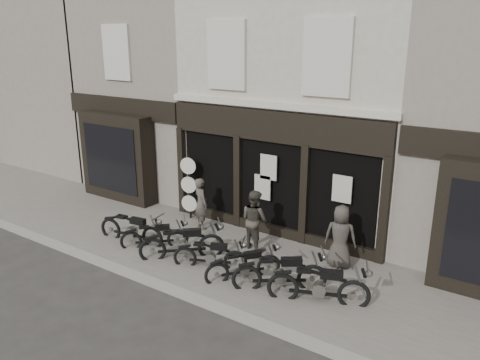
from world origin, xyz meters
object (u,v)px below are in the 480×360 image
Objects in this scene: motorcycle_0 at (132,231)px; motorcycle_1 at (155,238)px; man_left at (201,203)px; man_centre at (255,219)px; motorcycle_6 at (319,289)px; man_right at (340,237)px; motorcycle_2 at (183,246)px; advert_sign_post at (189,190)px; motorcycle_5 at (281,276)px; motorcycle_4 at (244,268)px; motorcycle_3 at (211,258)px.

motorcycle_1 is at bearing -0.90° from motorcycle_0.
man_left reaches higher than motorcycle_0.
motorcycle_1 is at bearing 48.84° from man_centre.
man_right is at bearing 76.76° from motorcycle_6.
man_left is (-0.88, 1.89, 0.50)m from motorcycle_2.
man_right is 0.74× the size of advert_sign_post.
man_left is at bearing 136.49° from motorcycle_6.
motorcycle_2 reaches higher than motorcycle_5.
motorcycle_5 is at bearing -7.99° from motorcycle_0.
motorcycle_0 is 2.27m from man_left.
motorcycle_4 is 0.75× the size of advert_sign_post.
motorcycle_6 is 1.97m from man_right.
motorcycle_2 is 0.82× the size of advert_sign_post.
motorcycle_3 is 0.93× the size of motorcycle_5.
motorcycle_2 is at bearing 139.55° from man_left.
motorcycle_0 is at bearing -109.11° from advert_sign_post.
advert_sign_post is at bearing 135.38° from motorcycle_6.
motorcycle_2 is at bearing 153.33° from motorcycle_3.
motorcycle_0 is at bearing 157.89° from motorcycle_6.
motorcycle_2 reaches higher than motorcycle_4.
motorcycle_1 is 0.79× the size of motorcycle_5.
man_centre is at bearing -162.78° from man_left.
motorcycle_6 is (1.02, -0.04, 0.01)m from motorcycle_5.
man_right is (1.72, 1.90, 0.58)m from motorcycle_4.
motorcycle_1 is 0.70× the size of advert_sign_post.
motorcycle_1 is at bearing 107.31° from man_left.
advert_sign_post is at bearing -19.20° from man_right.
man_left is 4.62m from man_right.
advert_sign_post reaches higher than motorcycle_2.
motorcycle_1 is at bearing 152.11° from motorcycle_3.
man_centre reaches higher than man_right.
motorcycle_6 is 6.27m from advert_sign_post.
man_right is at bearing -16.77° from motorcycle_2.
advert_sign_post is at bearing 94.86° from motorcycle_4.
motorcycle_3 is 1.12× the size of man_left.
man_left is 0.97× the size of man_right.
motorcycle_6 reaches higher than motorcycle_0.
motorcycle_4 is 0.78× the size of motorcycle_6.
motorcycle_4 is (3.96, 0.03, -0.04)m from motorcycle_0.
advert_sign_post is (-3.01, 0.73, 0.13)m from man_centre.
motorcycle_4 is 2.63m from man_right.
man_left is (-3.91, 1.84, 0.50)m from motorcycle_5.
advert_sign_post reaches higher than man_left.
motorcycle_4 is 0.86× the size of motorcycle_5.
motorcycle_6 reaches higher than motorcycle_2.
motorcycle_1 is at bearing 125.45° from motorcycle_4.
advert_sign_post reaches higher than motorcycle_3.
motorcycle_2 reaches higher than motorcycle_0.
advert_sign_post reaches higher than man_centre.
motorcycle_4 is 4.48m from advert_sign_post.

